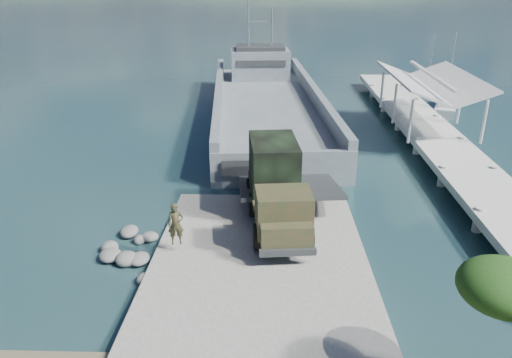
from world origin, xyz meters
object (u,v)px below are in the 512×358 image
military_truck (276,186)px  soldier (176,232)px  sailboat_far (428,85)px  pier (430,123)px  sailboat_near (445,107)px  landing_craft (267,111)px

military_truck → soldier: (-4.69, -3.35, -0.94)m
sailboat_far → pier: bearing=-96.5°
soldier → sailboat_near: size_ratio=0.27×
landing_craft → soldier: (-3.99, -23.90, 0.64)m
military_truck → sailboat_far: size_ratio=1.39×
landing_craft → sailboat_far: 23.35m
pier → soldier: 24.71m
military_truck → sailboat_near: bearing=49.6°
sailboat_near → pier: bearing=-95.8°
soldier → sailboat_far: bearing=49.2°
landing_craft → sailboat_far: size_ratio=5.91×
military_truck → sailboat_far: bearing=56.6°
soldier → sailboat_near: sailboat_near is taller
landing_craft → sailboat_far: landing_craft is taller
military_truck → landing_craft: bearing=86.0°
soldier → sailboat_near: (21.38, 27.64, -1.11)m
military_truck → soldier: military_truck is taller
pier → landing_craft: size_ratio=1.19×
sailboat_near → military_truck: bearing=-105.4°
military_truck → soldier: 5.84m
pier → sailboat_far: 20.76m
pier → landing_craft: 14.23m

